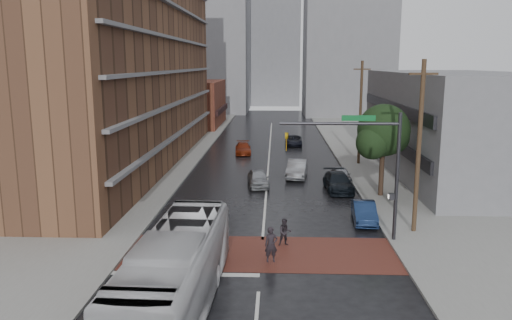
# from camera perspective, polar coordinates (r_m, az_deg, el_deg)

# --- Properties ---
(ground) EXTENTS (160.00, 160.00, 0.00)m
(ground) POSITION_cam_1_polar(r_m,az_deg,el_deg) (26.07, 0.60, -11.01)
(ground) COLOR black
(ground) RESTS_ON ground
(crosswalk) EXTENTS (14.00, 5.00, 0.02)m
(crosswalk) POSITION_cam_1_polar(r_m,az_deg,el_deg) (26.53, 0.63, -10.58)
(crosswalk) COLOR maroon
(crosswalk) RESTS_ON ground
(sidewalk_west) EXTENTS (9.00, 90.00, 0.15)m
(sidewalk_west) POSITION_cam_1_polar(r_m,az_deg,el_deg) (51.57, -11.43, -0.03)
(sidewalk_west) COLOR gray
(sidewalk_west) RESTS_ON ground
(sidewalk_east) EXTENTS (9.00, 90.00, 0.15)m
(sidewalk_east) POSITION_cam_1_polar(r_m,az_deg,el_deg) (51.25, 14.42, -0.23)
(sidewalk_east) COLOR gray
(sidewalk_east) RESTS_ON ground
(apartment_block) EXTENTS (10.00, 44.00, 28.00)m
(apartment_block) POSITION_cam_1_polar(r_m,az_deg,el_deg) (50.52, -15.19, 15.46)
(apartment_block) COLOR brown
(apartment_block) RESTS_ON ground
(storefront_west) EXTENTS (8.00, 16.00, 7.00)m
(storefront_west) POSITION_cam_1_polar(r_m,az_deg,el_deg) (79.43, -6.95, 6.43)
(storefront_west) COLOR brown
(storefront_west) RESTS_ON ground
(building_east) EXTENTS (11.00, 26.00, 9.00)m
(building_east) POSITION_cam_1_polar(r_m,az_deg,el_deg) (47.19, 21.89, 3.82)
(building_east) COLOR gray
(building_east) RESTS_ON ground
(distant_tower_west) EXTENTS (18.00, 16.00, 32.00)m
(distant_tower_west) POSITION_cam_1_polar(r_m,az_deg,el_deg) (103.39, -6.07, 14.44)
(distant_tower_west) COLOR gray
(distant_tower_west) RESTS_ON ground
(distant_tower_east) EXTENTS (16.00, 14.00, 36.00)m
(distant_tower_east) POSITION_cam_1_polar(r_m,az_deg,el_deg) (97.41, 10.53, 15.71)
(distant_tower_east) COLOR gray
(distant_tower_east) RESTS_ON ground
(distant_tower_center) EXTENTS (12.00, 10.00, 24.00)m
(distant_tower_center) POSITION_cam_1_polar(r_m,az_deg,el_deg) (119.17, 2.01, 12.11)
(distant_tower_center) COLOR gray
(distant_tower_center) RESTS_ON ground
(street_tree) EXTENTS (4.20, 4.10, 6.90)m
(street_tree) POSITION_cam_1_polar(r_m,az_deg,el_deg) (37.36, 14.37, 2.93)
(street_tree) COLOR #332319
(street_tree) RESTS_ON ground
(signal_mast) EXTENTS (6.50, 0.30, 7.20)m
(signal_mast) POSITION_cam_1_polar(r_m,az_deg,el_deg) (27.61, 13.00, 0.21)
(signal_mast) COLOR #2D2D33
(signal_mast) RESTS_ON ground
(utility_pole_near) EXTENTS (1.60, 0.26, 10.00)m
(utility_pole_near) POSITION_cam_1_polar(r_m,az_deg,el_deg) (29.66, 18.12, 1.47)
(utility_pole_near) COLOR #473321
(utility_pole_near) RESTS_ON ground
(utility_pole_far) EXTENTS (1.60, 0.26, 10.00)m
(utility_pole_far) POSITION_cam_1_polar(r_m,az_deg,el_deg) (49.05, 11.84, 5.38)
(utility_pole_far) COLOR #473321
(utility_pole_far) RESTS_ON ground
(transit_bus) EXTENTS (3.12, 11.81, 3.27)m
(transit_bus) POSITION_cam_1_polar(r_m,az_deg,el_deg) (20.48, -9.15, -12.57)
(transit_bus) COLOR silver
(transit_bus) RESTS_ON ground
(pedestrian_a) EXTENTS (0.73, 0.55, 1.80)m
(pedestrian_a) POSITION_cam_1_polar(r_m,az_deg,el_deg) (25.14, 1.74, -9.66)
(pedestrian_a) COLOR black
(pedestrian_a) RESTS_ON ground
(pedestrian_b) EXTENTS (0.82, 0.69, 1.51)m
(pedestrian_b) POSITION_cam_1_polar(r_m,az_deg,el_deg) (27.37, 3.34, -8.24)
(pedestrian_b) COLOR black
(pedestrian_b) RESTS_ON ground
(car_travel_a) EXTENTS (2.05, 4.12, 1.35)m
(car_travel_a) POSITION_cam_1_polar(r_m,az_deg,el_deg) (40.06, 0.23, -2.10)
(car_travel_a) COLOR #93969A
(car_travel_a) RESTS_ON ground
(car_travel_b) EXTENTS (2.18, 4.75, 1.51)m
(car_travel_b) POSITION_cam_1_polar(r_m,az_deg,el_deg) (43.29, 4.71, -1.04)
(car_travel_b) COLOR #9A9CA1
(car_travel_b) RESTS_ON ground
(car_travel_c) EXTENTS (2.01, 4.27, 1.20)m
(car_travel_c) POSITION_cam_1_polar(r_m,az_deg,el_deg) (54.50, -1.49, 1.34)
(car_travel_c) COLOR maroon
(car_travel_c) RESTS_ON ground
(suv_travel) EXTENTS (2.08, 4.37, 1.20)m
(suv_travel) POSITION_cam_1_polar(r_m,az_deg,el_deg) (60.13, 4.32, 2.23)
(suv_travel) COLOR black
(suv_travel) RESTS_ON ground
(car_parked_near) EXTENTS (1.59, 3.96, 1.28)m
(car_parked_near) POSITION_cam_1_polar(r_m,az_deg,el_deg) (31.93, 12.27, -5.87)
(car_parked_near) COLOR #15274A
(car_parked_near) RESTS_ON ground
(car_parked_mid) EXTENTS (2.19, 4.89, 1.39)m
(car_parked_mid) POSITION_cam_1_polar(r_m,az_deg,el_deg) (39.25, 9.38, -2.50)
(car_parked_mid) COLOR black
(car_parked_mid) RESTS_ON ground
(car_parked_far) EXTENTS (1.61, 3.70, 1.24)m
(car_parked_far) POSITION_cam_1_polar(r_m,az_deg,el_deg) (42.15, 9.66, -1.68)
(car_parked_far) COLOR #9E9FA5
(car_parked_far) RESTS_ON ground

